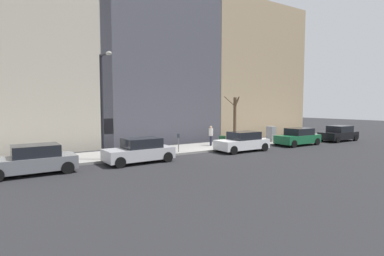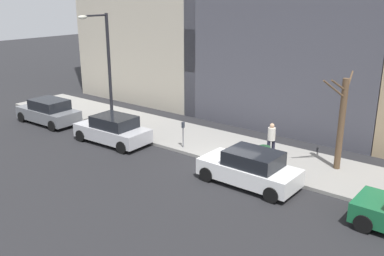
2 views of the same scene
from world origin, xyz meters
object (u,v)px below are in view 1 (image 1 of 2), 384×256
(pedestrian_near_meter, at_px, (211,134))
(office_tower_left, at_px, (230,75))
(parked_car_grey, at_px, (33,160))
(bare_tree, at_px, (235,119))
(parked_car_green, at_px, (298,137))
(trash_bin, at_px, (222,141))
(parked_car_black, at_px, (339,134))
(parked_car_silver, at_px, (140,151))
(streetlamp, at_px, (103,98))
(parked_car_white, at_px, (242,142))
(utility_box, at_px, (271,134))
(office_block_center, at_px, (141,3))
(parking_meter, at_px, (179,141))

(pedestrian_near_meter, relative_size, office_tower_left, 0.11)
(parked_car_grey, bearing_deg, bare_tree, -79.21)
(parked_car_green, bearing_deg, trash_bin, 74.68)
(parked_car_black, height_order, parked_car_silver, same)
(parked_car_silver, height_order, streetlamp, streetlamp)
(parked_car_white, xyz_separation_m, parked_car_silver, (0.02, 8.45, 0.00))
(bare_tree, bearing_deg, parked_car_grey, 102.19)
(parked_car_white, bearing_deg, utility_box, -67.10)
(parked_car_silver, distance_m, pedestrian_near_meter, 8.36)
(parked_car_silver, bearing_deg, parked_car_grey, 87.63)
(parked_car_grey, xyz_separation_m, pedestrian_near_meter, (3.10, -13.59, 0.35))
(parked_car_black, xyz_separation_m, streetlamp, (1.54, 22.78, 3.28))
(utility_box, xyz_separation_m, pedestrian_near_meter, (0.80, 6.42, 0.24))
(parked_car_black, distance_m, parked_car_grey, 26.82)
(parked_car_green, bearing_deg, parked_car_black, -91.12)
(parked_car_green, bearing_deg, office_tower_left, -12.08)
(parked_car_black, bearing_deg, parked_car_grey, 89.39)
(parked_car_green, height_order, office_block_center, office_block_center)
(parked_car_white, bearing_deg, parked_car_black, -90.37)
(parked_car_black, relative_size, parked_car_green, 1.00)
(parking_meter, height_order, utility_box, utility_box)
(parked_car_white, xyz_separation_m, office_tower_left, (12.95, -9.46, 6.72))
(streetlamp, height_order, office_tower_left, office_tower_left)
(parked_car_black, distance_m, office_tower_left, 15.09)
(parked_car_white, xyz_separation_m, streetlamp, (1.33, 10.26, 3.28))
(parked_car_black, xyz_separation_m, parked_car_green, (0.18, 5.98, 0.00))
(parked_car_grey, height_order, parking_meter, parked_car_grey)
(streetlamp, height_order, pedestrian_near_meter, streetlamp)
(parked_car_silver, height_order, trash_bin, parked_car_silver)
(parked_car_white, distance_m, parking_meter, 5.05)
(parked_car_white, distance_m, pedestrian_near_meter, 3.24)
(streetlamp, bearing_deg, office_block_center, -33.35)
(pedestrian_near_meter, bearing_deg, office_block_center, 54.02)
(utility_box, xyz_separation_m, office_block_center, (10.13, 8.64, 13.21))
(parked_car_grey, bearing_deg, trash_bin, -83.59)
(parked_car_green, height_order, trash_bin, parked_car_green)
(parked_car_white, bearing_deg, parked_car_grey, 90.38)
(pedestrian_near_meter, bearing_deg, office_tower_left, -5.36)
(parked_car_green, relative_size, trash_bin, 4.69)
(bare_tree, height_order, pedestrian_near_meter, bare_tree)
(trash_bin, height_order, office_tower_left, office_tower_left)
(parked_car_grey, bearing_deg, parked_car_green, -91.61)
(bare_tree, bearing_deg, office_tower_left, -37.35)
(parking_meter, height_order, streetlamp, streetlamp)
(utility_box, bearing_deg, bare_tree, 69.00)
(office_tower_left, bearing_deg, bare_tree, 142.65)
(parked_car_green, distance_m, office_block_center, 20.58)
(parked_car_black, xyz_separation_m, parking_meter, (1.71, 17.34, 0.24))
(parking_meter, distance_m, utility_box, 10.57)
(parked_car_grey, bearing_deg, parking_meter, -82.69)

